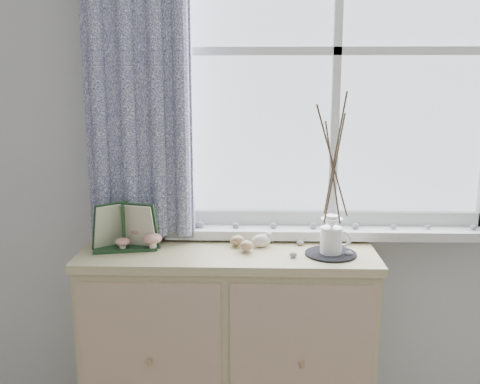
{
  "coord_description": "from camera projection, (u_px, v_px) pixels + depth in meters",
  "views": [
    {
      "loc": [
        -0.04,
        -0.34,
        1.52
      ],
      "look_at": [
        -0.1,
        1.7,
        1.1
      ],
      "focal_mm": 40.0,
      "sensor_mm": 36.0,
      "label": 1
    }
  ],
  "objects": [
    {
      "name": "sideboard",
      "position": [
        229.0,
        345.0,
        2.28
      ],
      "size": [
        1.2,
        0.45,
        0.85
      ],
      "color": "#C5B88A",
      "rests_on": "ground"
    },
    {
      "name": "botanical_book",
      "position": [
        123.0,
        227.0,
        2.14
      ],
      "size": [
        0.31,
        0.19,
        0.2
      ],
      "primitive_type": null,
      "rotation": [
        0.0,
        0.0,
        0.21
      ],
      "color": "#1C3A1F",
      "rests_on": "sideboard"
    },
    {
      "name": "toadstool_cluster",
      "position": [
        142.0,
        232.0,
        2.21
      ],
      "size": [
        0.19,
        0.17,
        0.11
      ],
      "color": "silver",
      "rests_on": "sideboard"
    },
    {
      "name": "wooden_eggs",
      "position": [
        242.0,
        243.0,
        2.18
      ],
      "size": [
        0.1,
        0.11,
        0.07
      ],
      "color": "tan",
      "rests_on": "sideboard"
    },
    {
      "name": "songbird_figurine",
      "position": [
        261.0,
        240.0,
        2.21
      ],
      "size": [
        0.13,
        0.1,
        0.06
      ],
      "primitive_type": null,
      "rotation": [
        0.0,
        0.0,
        0.43
      ],
      "color": "beige",
      "rests_on": "sideboard"
    },
    {
      "name": "crocheted_doily",
      "position": [
        331.0,
        254.0,
        2.12
      ],
      "size": [
        0.2,
        0.2,
        0.01
      ],
      "primitive_type": "cylinder",
      "color": "black",
      "rests_on": "sideboard"
    },
    {
      "name": "twig_pitcher",
      "position": [
        334.0,
        162.0,
        2.04
      ],
      "size": [
        0.25,
        0.25,
        0.65
      ],
      "rotation": [
        0.0,
        0.0,
        -0.1
      ],
      "color": "white",
      "rests_on": "crocheted_doily"
    },
    {
      "name": "sideboard_pebbles",
      "position": [
        303.0,
        248.0,
        2.18
      ],
      "size": [
        0.33,
        0.23,
        0.02
      ],
      "color": "#949496",
      "rests_on": "sideboard"
    }
  ]
}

